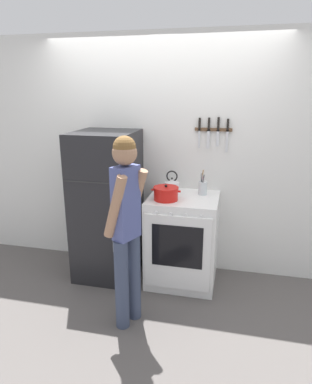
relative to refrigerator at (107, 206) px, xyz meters
The scene contains 9 objects.
ground_plane 1.00m from the refrigerator, 33.45° to the left, with size 14.00×14.00×0.00m, color #5B5654.
wall_back 0.80m from the refrigerator, 35.70° to the left, with size 10.00×0.06×2.55m.
refrigerator is the anchor object (origin of this frame).
stove_range 0.87m from the refrigerator, ahead, with size 0.70×0.69×0.93m.
dutch_oven_pot 0.70m from the refrigerator, ahead, with size 0.29×0.25×0.16m.
tea_kettle 0.72m from the refrigerator, 12.48° to the left, with size 0.19×0.15×0.24m.
utensil_jar 1.03m from the refrigerator, ahead, with size 0.09×0.09×0.26m.
person 0.93m from the refrigerator, 58.95° to the right, with size 0.35×0.40×1.64m.
wall_knife_strip 1.37m from the refrigerator, 16.99° to the left, with size 0.38×0.03×0.36m.
Camera 1 is at (0.78, -3.59, 1.97)m, focal length 32.00 mm.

